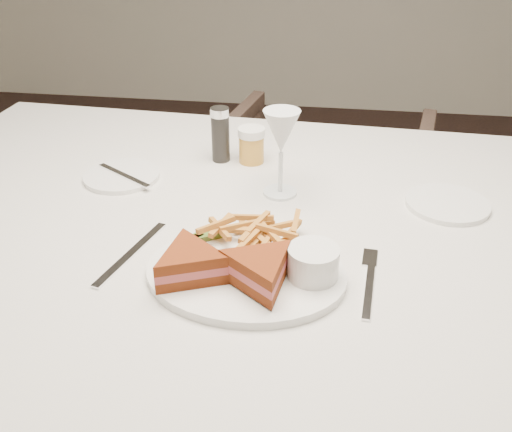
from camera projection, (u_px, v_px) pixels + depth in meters
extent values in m
plane|color=black|center=(358.00, 407.00, 1.63)|extent=(5.00, 5.00, 0.00)
cube|color=silver|center=(259.00, 373.00, 1.23)|extent=(1.66, 1.15, 0.75)
imported|color=#423128|center=(317.00, 204.00, 1.94)|extent=(0.78, 0.74, 0.70)
ellipsoid|color=white|center=(246.00, 274.00, 0.90)|extent=(0.33, 0.27, 0.01)
cube|color=silver|center=(131.00, 253.00, 0.96)|extent=(0.07, 0.20, 0.00)
cylinder|color=white|center=(122.00, 176.00, 1.21)|extent=(0.16, 0.16, 0.01)
cylinder|color=white|center=(447.00, 204.00, 1.11)|extent=(0.16, 0.16, 0.01)
cylinder|color=black|center=(220.00, 135.00, 1.26)|extent=(0.04, 0.04, 0.12)
cylinder|color=#C2882E|center=(251.00, 145.00, 1.26)|extent=(0.06, 0.06, 0.08)
cube|color=#496824|center=(206.00, 237.00, 0.98)|extent=(0.06, 0.04, 0.01)
cube|color=#496824|center=(189.00, 241.00, 0.96)|extent=(0.05, 0.05, 0.01)
cylinder|color=white|center=(313.00, 262.00, 0.88)|extent=(0.08, 0.08, 0.05)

